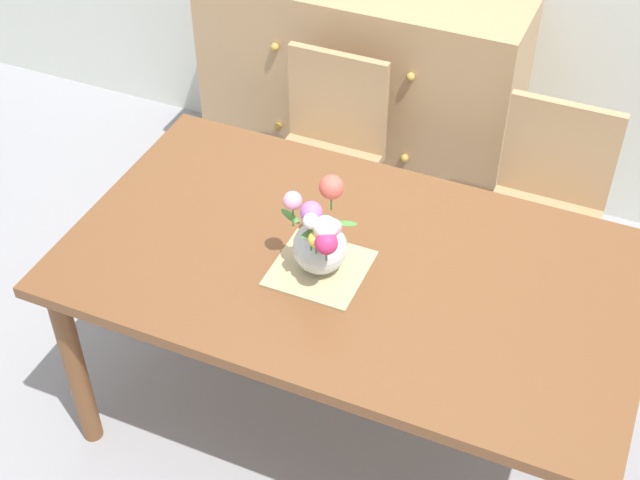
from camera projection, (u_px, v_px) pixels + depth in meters
ground_plane at (348, 417)px, 3.28m from camera, size 12.00×12.00×0.00m
dining_table at (353, 281)px, 2.82m from camera, size 1.79×1.02×0.78m
chair_left at (327, 148)px, 3.66m from camera, size 0.42×0.42×0.90m
chair_right at (546, 203)px, 3.39m from camera, size 0.42×0.42×0.90m
dresser at (360, 92)px, 4.01m from camera, size 1.40×0.47×1.00m
placemat at (320, 268)px, 2.74m from camera, size 0.28×0.28×0.01m
flower_vase at (320, 238)px, 2.65m from camera, size 0.24×0.28×0.28m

